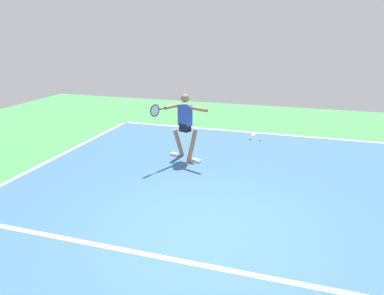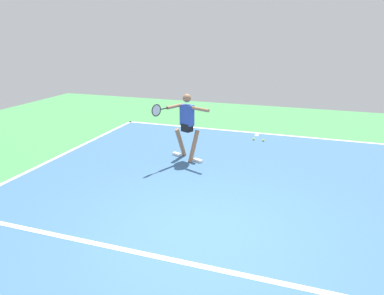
# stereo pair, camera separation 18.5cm
# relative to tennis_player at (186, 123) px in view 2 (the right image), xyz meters

# --- Properties ---
(ground_plane) EXTENTS (21.62, 21.62, 0.00)m
(ground_plane) POSITION_rel_tennis_player_xyz_m (-1.39, 3.27, -0.96)
(ground_plane) COLOR #428E4C
(court_surface) EXTENTS (9.41, 12.71, 0.00)m
(court_surface) POSITION_rel_tennis_player_xyz_m (-1.39, 3.27, -0.96)
(court_surface) COLOR #38608E
(court_surface) RESTS_ON ground_plane
(court_line_baseline_near) EXTENTS (9.41, 0.10, 0.01)m
(court_line_baseline_near) POSITION_rel_tennis_player_xyz_m (-1.39, -3.03, -0.96)
(court_line_baseline_near) COLOR white
(court_line_baseline_near) RESTS_ON ground_plane
(court_line_service) EXTENTS (7.06, 0.10, 0.01)m
(court_line_service) POSITION_rel_tennis_player_xyz_m (-1.39, 4.04, -0.96)
(court_line_service) COLOR white
(court_line_service) RESTS_ON ground_plane
(court_line_centre_mark) EXTENTS (0.10, 0.30, 0.01)m
(court_line_centre_mark) POSITION_rel_tennis_player_xyz_m (-1.39, -2.83, -0.96)
(court_line_centre_mark) COLOR white
(court_line_centre_mark) RESTS_ON ground_plane
(tennis_player) EXTENTS (1.21, 1.17, 1.71)m
(tennis_player) POSITION_rel_tennis_player_xyz_m (0.00, 0.00, 0.00)
(tennis_player) COLOR #9E7051
(tennis_player) RESTS_ON ground_plane
(tennis_ball_centre_court) EXTENTS (0.07, 0.07, 0.07)m
(tennis_ball_centre_court) POSITION_rel_tennis_player_xyz_m (-1.68, -2.19, -0.93)
(tennis_ball_centre_court) COLOR #CCE033
(tennis_ball_centre_court) RESTS_ON ground_plane
(tennis_ball_by_baseline) EXTENTS (0.07, 0.07, 0.07)m
(tennis_ball_by_baseline) POSITION_rel_tennis_player_xyz_m (-1.38, -2.23, -0.93)
(tennis_ball_by_baseline) COLOR #C6E53D
(tennis_ball_by_baseline) RESTS_ON ground_plane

